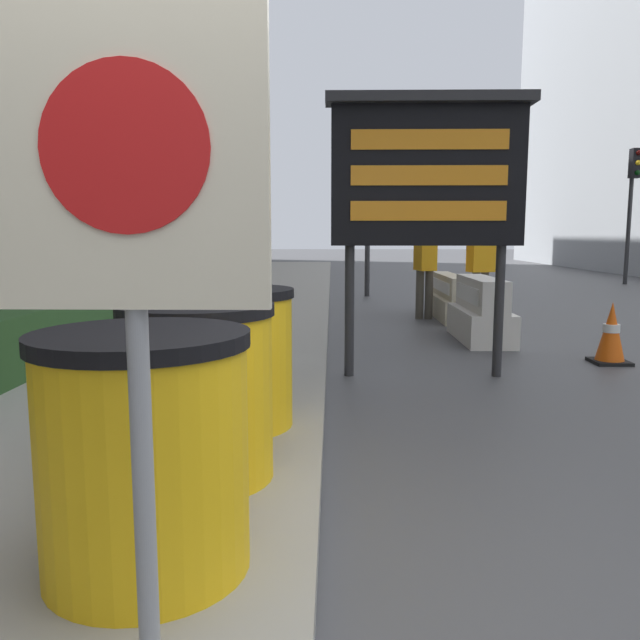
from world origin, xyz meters
name	(u,v)px	position (x,y,z in m)	size (l,w,h in m)	color
bare_tree	(115,227)	(-2.93, 6.61, 1.59)	(1.59, 1.72, 2.68)	#4C3D2D
barrel_drum_foreground	(145,451)	(-0.67, 0.34, 0.65)	(0.84, 0.84, 0.96)	yellow
barrel_drum_middle	(198,391)	(-0.67, 1.28, 0.65)	(0.84, 0.84, 0.96)	yellow
barrel_drum_back	(234,357)	(-0.62, 2.23, 0.65)	(0.84, 0.84, 0.96)	yellow
warning_sign	(130,204)	(-0.46, -0.38, 1.57)	(0.72, 0.08, 1.95)	gray
message_board	(427,175)	(1.02, 4.48, 2.09)	(2.07, 0.36, 2.87)	#28282B
jersey_barrier_white	(481,313)	(2.16, 6.75, 0.39)	(0.63, 1.68, 0.89)	silver
jersey_barrier_cream	(449,299)	(2.16, 9.14, 0.34)	(0.51, 2.12, 0.77)	beige
traffic_cone_near	(457,301)	(2.35, 9.38, 0.28)	(0.32, 0.32, 0.58)	black
traffic_cone_mid	(611,333)	(3.29, 5.17, 0.35)	(0.40, 0.40, 0.72)	black
traffic_cone_far	(495,320)	(2.35, 6.72, 0.30)	(0.34, 0.34, 0.61)	black
traffic_light_near_curb	(369,156)	(0.91, 12.92, 3.30)	(0.28, 0.44, 4.60)	#2D2D30
traffic_light_far_side	(633,187)	(8.86, 16.75, 2.86)	(0.28, 0.45, 3.95)	#2D2D30
pedestrian_worker	(425,259)	(1.69, 8.98, 1.05)	(0.36, 0.51, 1.78)	#514C42
pedestrian_passerby	(481,262)	(2.69, 9.07, 1.01)	(0.51, 0.39, 1.71)	#514C42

